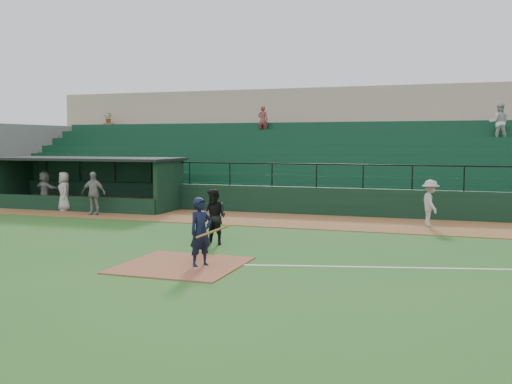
% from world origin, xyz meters
% --- Properties ---
extents(ground, '(90.00, 90.00, 0.00)m').
position_xyz_m(ground, '(0.00, 0.00, 0.00)').
color(ground, '#23501A').
rests_on(ground, ground).
extents(warning_track, '(40.00, 4.00, 0.03)m').
position_xyz_m(warning_track, '(0.00, 8.00, 0.01)').
color(warning_track, brown).
rests_on(warning_track, ground).
extents(home_plate_dirt, '(3.00, 3.00, 0.03)m').
position_xyz_m(home_plate_dirt, '(0.00, -1.00, 0.01)').
color(home_plate_dirt, brown).
rests_on(home_plate_dirt, ground).
extents(foul_line, '(17.49, 4.44, 0.01)m').
position_xyz_m(foul_line, '(8.00, 1.20, 0.01)').
color(foul_line, white).
rests_on(foul_line, ground).
extents(stadium_structure, '(38.00, 13.08, 6.40)m').
position_xyz_m(stadium_structure, '(0.00, 16.46, 2.30)').
color(stadium_structure, black).
rests_on(stadium_structure, ground).
extents(dugout, '(8.90, 3.20, 2.42)m').
position_xyz_m(dugout, '(-9.75, 9.56, 1.33)').
color(dugout, black).
rests_on(dugout, ground).
extents(batter_at_plate, '(1.14, 0.77, 1.77)m').
position_xyz_m(batter_at_plate, '(0.53, -0.96, 0.88)').
color(batter_at_plate, black).
rests_on(batter_at_plate, ground).
extents(umpire, '(0.98, 0.85, 1.73)m').
position_xyz_m(umpire, '(-0.37, 2.08, 0.86)').
color(umpire, black).
rests_on(umpire, ground).
extents(runner, '(0.96, 1.26, 1.74)m').
position_xyz_m(runner, '(5.80, 7.98, 0.90)').
color(runner, '#AAA49F').
rests_on(runner, warning_track).
extents(dugout_player_a, '(1.14, 0.60, 1.85)m').
position_xyz_m(dugout_player_a, '(-8.09, 7.04, 0.96)').
color(dugout_player_a, gray).
rests_on(dugout_player_a, warning_track).
extents(dugout_player_b, '(1.02, 1.00, 1.77)m').
position_xyz_m(dugout_player_b, '(-10.11, 7.76, 0.92)').
color(dugout_player_b, '#ABA5A0').
rests_on(dugout_player_b, warning_track).
extents(dugout_player_c, '(1.70, 1.03, 1.75)m').
position_xyz_m(dugout_player_c, '(-11.83, 8.60, 0.91)').
color(dugout_player_c, '#9F9A95').
rests_on(dugout_player_c, warning_track).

